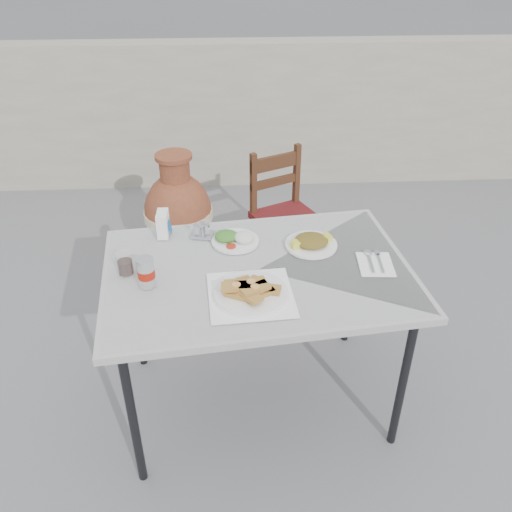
{
  "coord_description": "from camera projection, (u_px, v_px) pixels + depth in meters",
  "views": [
    {
      "loc": [
        -0.19,
        -2.02,
        2.11
      ],
      "look_at": [
        -0.08,
        -0.06,
        0.83
      ],
      "focal_mm": 38.0,
      "sensor_mm": 36.0,
      "label": 1
    }
  ],
  "objects": [
    {
      "name": "cutlery_napkin",
      "position": [
        374.0,
        262.0,
        2.35
      ],
      "size": [
        0.16,
        0.21,
        0.01
      ],
      "rotation": [
        0.0,
        0.0,
        -0.07
      ],
      "color": "white",
      "rests_on": "cafe_table"
    },
    {
      "name": "cola_glass",
      "position": [
        125.0,
        264.0,
        2.27
      ],
      "size": [
        0.07,
        0.07,
        0.1
      ],
      "color": "white",
      "rests_on": "cafe_table"
    },
    {
      "name": "terracotta_urn",
      "position": [
        179.0,
        214.0,
        3.61
      ],
      "size": [
        0.46,
        0.46,
        0.8
      ],
      "color": "brown",
      "rests_on": "ground"
    },
    {
      "name": "chair",
      "position": [
        284.0,
        215.0,
        3.46
      ],
      "size": [
        0.5,
        0.5,
        0.84
      ],
      "rotation": [
        0.0,
        0.0,
        0.45
      ],
      "color": "#3A210F",
      "rests_on": "ground"
    },
    {
      "name": "cafe_table",
      "position": [
        258.0,
        279.0,
        2.35
      ],
      "size": [
        1.4,
        1.03,
        0.8
      ],
      "rotation": [
        0.0,
        0.0,
        0.12
      ],
      "color": "black",
      "rests_on": "ground"
    },
    {
      "name": "back_wall",
      "position": [
        249.0,
        115.0,
        4.61
      ],
      "size": [
        6.0,
        0.25,
        1.2
      ],
      "primitive_type": "cube",
      "color": "#AAA28D",
      "rests_on": "ground"
    },
    {
      "name": "condiment_caddy",
      "position": [
        202.0,
        231.0,
        2.53
      ],
      "size": [
        0.11,
        0.1,
        0.07
      ],
      "rotation": [
        0.0,
        0.0,
        -0.21
      ],
      "color": "silver",
      "rests_on": "cafe_table"
    },
    {
      "name": "ground",
      "position": [
        271.0,
        381.0,
        2.85
      ],
      "size": [
        80.0,
        80.0,
        0.0
      ],
      "primitive_type": "plane",
      "color": "#5F5F61",
      "rests_on": "ground"
    },
    {
      "name": "soda_can",
      "position": [
        146.0,
        272.0,
        2.18
      ],
      "size": [
        0.07,
        0.07,
        0.13
      ],
      "color": "silver",
      "rests_on": "cafe_table"
    },
    {
      "name": "pide_plate",
      "position": [
        251.0,
        289.0,
        2.14
      ],
      "size": [
        0.36,
        0.36,
        0.07
      ],
      "rotation": [
        0.0,
        0.0,
        0.07
      ],
      "color": "white",
      "rests_on": "cafe_table"
    },
    {
      "name": "napkin_holder",
      "position": [
        163.0,
        224.0,
        2.52
      ],
      "size": [
        0.06,
        0.1,
        0.12
      ],
      "rotation": [
        0.0,
        0.0,
        -0.02
      ],
      "color": "white",
      "rests_on": "cafe_table"
    },
    {
      "name": "salad_chopped_plate",
      "position": [
        311.0,
        242.0,
        2.46
      ],
      "size": [
        0.24,
        0.24,
        0.05
      ],
      "color": "white",
      "rests_on": "cafe_table"
    },
    {
      "name": "salad_rice_plate",
      "position": [
        235.0,
        238.0,
        2.49
      ],
      "size": [
        0.22,
        0.22,
        0.05
      ],
      "color": "white",
      "rests_on": "cafe_table"
    }
  ]
}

